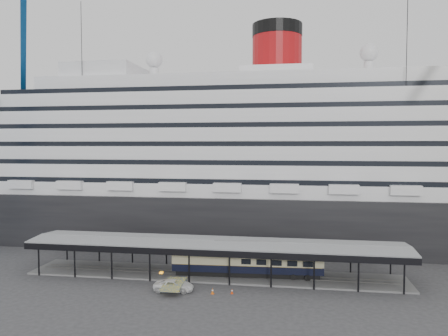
{
  "coord_description": "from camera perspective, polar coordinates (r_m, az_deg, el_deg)",
  "views": [
    {
      "loc": [
        11.72,
        -58.26,
        19.49
      ],
      "look_at": [
        0.97,
        8.0,
        15.98
      ],
      "focal_mm": 35.0,
      "sensor_mm": 36.0,
      "label": 1
    }
  ],
  "objects": [
    {
      "name": "cruise_ship",
      "position": [
        91.02,
        1.85,
        2.28
      ],
      "size": [
        130.0,
        30.0,
        43.9
      ],
      "color": "black",
      "rests_on": "ground"
    },
    {
      "name": "pullman_carriage",
      "position": [
        65.82,
        3.04,
        -11.85
      ],
      "size": [
        22.14,
        3.94,
        21.62
      ],
      "rotation": [
        0.0,
        0.0,
        0.05
      ],
      "color": "black",
      "rests_on": "ground"
    },
    {
      "name": "port_truck",
      "position": [
        60.7,
        -6.57,
        -15.02
      ],
      "size": [
        5.46,
        2.75,
        1.48
      ],
      "primitive_type": "imported",
      "rotation": [
        0.0,
        0.0,
        1.63
      ],
      "color": "white",
      "rests_on": "ground"
    },
    {
      "name": "traffic_cone_right",
      "position": [
        59.49,
        1.05,
        -15.79
      ],
      "size": [
        0.44,
        0.44,
        0.67
      ],
      "rotation": [
        0.0,
        0.0,
        0.37
      ],
      "color": "red",
      "rests_on": "ground"
    },
    {
      "name": "ground",
      "position": [
        62.54,
        -2.13,
        -15.16
      ],
      "size": [
        200.0,
        200.0,
        0.0
      ],
      "primitive_type": "plane",
      "color": "#313133",
      "rests_on": "ground"
    },
    {
      "name": "platform_canopy",
      "position": [
        66.58,
        -1.27,
        -11.91
      ],
      "size": [
        56.0,
        9.18,
        5.3
      ],
      "color": "slate",
      "rests_on": "ground"
    },
    {
      "name": "traffic_cone_mid",
      "position": [
        59.38,
        -1.51,
        -15.76
      ],
      "size": [
        0.52,
        0.52,
        0.8
      ],
      "rotation": [
        0.0,
        0.0,
        -0.34
      ],
      "color": "#E6600C",
      "rests_on": "ground"
    },
    {
      "name": "traffic_cone_left",
      "position": [
        61.79,
        -8.25,
        -15.07
      ],
      "size": [
        0.41,
        0.41,
        0.73
      ],
      "rotation": [
        0.0,
        0.0,
        0.09
      ],
      "color": "#FA320D",
      "rests_on": "ground"
    }
  ]
}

